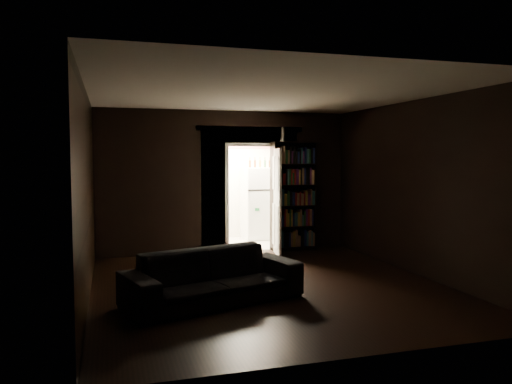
{
  "coord_description": "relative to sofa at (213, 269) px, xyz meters",
  "views": [
    {
      "loc": [
        -2.21,
        -6.87,
        1.89
      ],
      "look_at": [
        0.08,
        0.9,
        1.32
      ],
      "focal_mm": 35.0,
      "sensor_mm": 36.0,
      "label": 1
    }
  ],
  "objects": [
    {
      "name": "ground",
      "position": [
        0.94,
        0.59,
        -0.44
      ],
      "size": [
        5.5,
        5.5,
        0.0
      ],
      "primitive_type": "plane",
      "color": "black",
      "rests_on": "ground"
    },
    {
      "name": "room_walls",
      "position": [
        0.93,
        1.66,
        1.24
      ],
      "size": [
        5.02,
        5.61,
        2.84
      ],
      "color": "black",
      "rests_on": "ground"
    },
    {
      "name": "kitchen_alcove",
      "position": [
        1.44,
        4.46,
        0.77
      ],
      "size": [
        2.2,
        1.8,
        2.6
      ],
      "color": "#B3AB9C",
      "rests_on": "ground"
    },
    {
      "name": "sofa",
      "position": [
        0.0,
        0.0,
        0.0
      ],
      "size": [
        2.48,
        1.61,
        0.88
      ],
      "primitive_type": "imported",
      "rotation": [
        0.0,
        0.0,
        0.29
      ],
      "color": "black",
      "rests_on": "ground"
    },
    {
      "name": "bookshelf",
      "position": [
        2.3,
        3.18,
        0.66
      ],
      "size": [
        0.95,
        0.67,
        2.2
      ],
      "primitive_type": "cube",
      "rotation": [
        0.0,
        0.0,
        -0.43
      ],
      "color": "black",
      "rests_on": "ground"
    },
    {
      "name": "refrigerator",
      "position": [
        2.04,
        4.7,
        0.38
      ],
      "size": [
        0.89,
        0.85,
        1.65
      ],
      "primitive_type": "cube",
      "rotation": [
        0.0,
        0.0,
        -0.27
      ],
      "color": "white",
      "rests_on": "ground"
    },
    {
      "name": "door",
      "position": [
        1.85,
        2.9,
        0.58
      ],
      "size": [
        0.18,
        0.85,
        2.05
      ],
      "primitive_type": "cube",
      "rotation": [
        0.0,
        0.0,
        1.42
      ],
      "color": "white",
      "rests_on": "ground"
    },
    {
      "name": "figurine",
      "position": [
        2.08,
        3.18,
        1.91
      ],
      "size": [
        0.12,
        0.12,
        0.29
      ],
      "primitive_type": "cube",
      "rotation": [
        0.0,
        0.0,
        -0.23
      ],
      "color": "silver",
      "rests_on": "bookshelf"
    },
    {
      "name": "bottles",
      "position": [
        2.06,
        4.69,
        1.33
      ],
      "size": [
        0.58,
        0.24,
        0.24
      ],
      "primitive_type": "cube",
      "rotation": [
        0.0,
        0.0,
        -0.3
      ],
      "color": "black",
      "rests_on": "refrigerator"
    }
  ]
}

